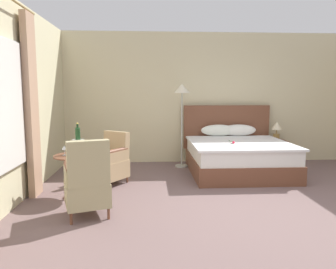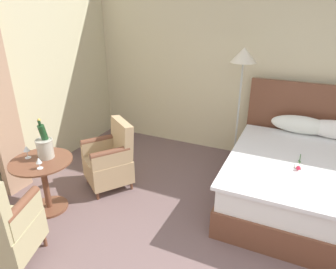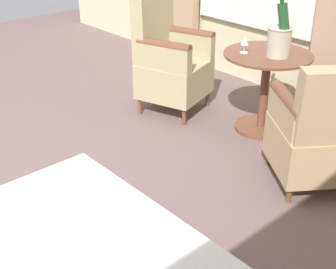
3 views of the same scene
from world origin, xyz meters
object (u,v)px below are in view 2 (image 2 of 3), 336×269
Objects in this scene: floor_lamp_brass at (243,68)px; champagne_bucket at (45,146)px; wine_glass_near_edge at (39,161)px; armchair_by_window at (110,160)px; wine_glass_near_bucket at (26,149)px; side_table_round at (45,180)px; bed at (311,180)px.

floor_lamp_brass is 2.71m from champagne_bucket.
champagne_bucket is 0.27m from wine_glass_near_edge.
floor_lamp_brass is at bearing 46.22° from champagne_bucket.
champagne_bucket is 0.89m from armchair_by_window.
wine_glass_near_bucket is (-0.19, -0.10, -0.04)m from champagne_bucket.
side_table_round is 0.77× the size of armchair_by_window.
champagne_bucket is at bearing 29.36° from wine_glass_near_bucket.
champagne_bucket is 3.72× the size of wine_glass_near_edge.
armchair_by_window is at bearing 52.97° from wine_glass_near_bucket.
floor_lamp_brass is at bearing 44.97° from wine_glass_near_bucket.
wine_glass_near_edge reaches higher than side_table_round.
champagne_bucket reaches higher than armchair_by_window.
wine_glass_near_bucket is 0.17× the size of armchair_by_window.
floor_lamp_brass is 2.18m from armchair_by_window.
champagne_bucket is 0.54× the size of armchair_by_window.
armchair_by_window reaches higher than side_table_round.
wine_glass_near_edge is at bearing -60.18° from champagne_bucket.
wine_glass_near_edge is at bearing -106.65° from armchair_by_window.
side_table_round is 0.86m from armchair_by_window.
side_table_round is 0.42m from wine_glass_near_bucket.
bed is 2.25× the size of armchair_by_window.
wine_glass_near_edge is (-1.68, -2.12, -0.76)m from floor_lamp_brass.
floor_lamp_brass reaches higher than armchair_by_window.
wine_glass_near_edge is at bearing -150.62° from bed.
wine_glass_near_edge is 1.01m from armchair_by_window.
side_table_round is at bearing 4.01° from wine_glass_near_bucket.
armchair_by_window is (0.59, 0.78, -0.38)m from wine_glass_near_bucket.
bed is 1.67m from floor_lamp_brass.
bed is at bearing 26.09° from side_table_round.
wine_glass_near_bucket is 0.34m from wine_glass_near_edge.
floor_lamp_brass is 2.55× the size of side_table_round.
bed is 2.93× the size of side_table_round.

